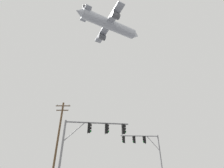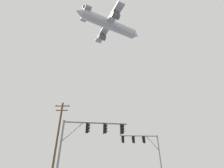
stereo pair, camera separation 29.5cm
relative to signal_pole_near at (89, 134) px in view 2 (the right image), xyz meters
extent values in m
cylinder|color=gray|center=(-2.51, -0.38, -1.58)|extent=(0.20, 0.20, 5.65)
cylinder|color=gray|center=(0.56, 0.09, 1.10)|extent=(6.17, 1.09, 0.15)
cylinder|color=gray|center=(-1.59, -0.24, 0.18)|extent=(1.91, 0.37, 1.89)
cube|color=black|center=(3.14, 0.48, 0.57)|extent=(0.31, 0.36, 0.90)
cylinder|color=black|center=(3.14, 0.48, 1.08)|extent=(0.05, 0.05, 0.12)
cube|color=black|center=(3.01, 0.46, 0.57)|extent=(0.09, 0.46, 1.04)
sphere|color=black|center=(3.29, 0.50, 0.84)|extent=(0.20, 0.20, 0.20)
cylinder|color=black|center=(3.35, 0.51, 0.90)|extent=(0.07, 0.21, 0.21)
sphere|color=black|center=(3.29, 0.50, 0.56)|extent=(0.20, 0.20, 0.20)
cylinder|color=black|center=(3.35, 0.51, 0.62)|extent=(0.07, 0.21, 0.21)
sphere|color=green|center=(3.29, 0.50, 0.28)|extent=(0.20, 0.20, 0.20)
cylinder|color=black|center=(3.35, 0.51, 0.34)|extent=(0.07, 0.21, 0.21)
cube|color=black|center=(1.45, 0.22, 0.57)|extent=(0.31, 0.36, 0.90)
cylinder|color=black|center=(1.45, 0.22, 1.08)|extent=(0.05, 0.05, 0.12)
cube|color=black|center=(1.32, 0.20, 0.57)|extent=(0.09, 0.46, 1.04)
sphere|color=black|center=(1.60, 0.24, 0.84)|extent=(0.20, 0.20, 0.20)
cylinder|color=black|center=(1.66, 0.25, 0.90)|extent=(0.07, 0.21, 0.21)
sphere|color=black|center=(1.60, 0.24, 0.56)|extent=(0.20, 0.20, 0.20)
cylinder|color=black|center=(1.66, 0.25, 0.62)|extent=(0.07, 0.21, 0.21)
sphere|color=green|center=(1.60, 0.24, 0.28)|extent=(0.20, 0.20, 0.20)
cylinder|color=black|center=(1.66, 0.25, 0.34)|extent=(0.07, 0.21, 0.21)
cube|color=black|center=(-0.23, -0.04, 0.57)|extent=(0.31, 0.36, 0.90)
cylinder|color=black|center=(-0.23, -0.04, 1.08)|extent=(0.05, 0.05, 0.12)
cube|color=black|center=(-0.37, -0.06, 0.57)|extent=(0.09, 0.46, 1.04)
sphere|color=black|center=(-0.09, -0.01, 0.84)|extent=(0.20, 0.20, 0.20)
cylinder|color=black|center=(-0.03, 0.00, 0.90)|extent=(0.07, 0.21, 0.21)
sphere|color=black|center=(-0.09, -0.01, 0.56)|extent=(0.20, 0.20, 0.20)
cylinder|color=black|center=(-0.03, 0.00, 0.62)|extent=(0.07, 0.21, 0.21)
sphere|color=green|center=(-0.09, -0.01, 0.28)|extent=(0.20, 0.20, 0.20)
cylinder|color=black|center=(-0.03, 0.00, 0.34)|extent=(0.07, 0.21, 0.21)
cylinder|color=gray|center=(8.75, 8.66, -1.42)|extent=(0.20, 0.20, 5.98)
cylinder|color=gray|center=(6.00, 8.46, 1.42)|extent=(5.52, 0.54, 0.15)
cylinder|color=gray|center=(7.92, 8.60, 0.45)|extent=(1.72, 0.20, 1.99)
cube|color=black|center=(3.68, 8.30, 0.89)|extent=(0.28, 0.34, 0.90)
cylinder|color=black|center=(3.68, 8.30, 1.40)|extent=(0.05, 0.05, 0.12)
cube|color=black|center=(3.82, 8.31, 0.89)|extent=(0.06, 0.46, 1.04)
sphere|color=black|center=(3.54, 8.29, 1.16)|extent=(0.20, 0.20, 0.20)
cylinder|color=black|center=(3.47, 8.29, 1.22)|extent=(0.05, 0.21, 0.21)
sphere|color=black|center=(3.54, 8.29, 0.88)|extent=(0.20, 0.20, 0.20)
cylinder|color=black|center=(3.47, 8.29, 0.94)|extent=(0.05, 0.21, 0.21)
sphere|color=green|center=(3.54, 8.29, 0.60)|extent=(0.20, 0.20, 0.20)
cylinder|color=black|center=(3.47, 8.29, 0.66)|extent=(0.05, 0.21, 0.21)
cube|color=black|center=(5.20, 8.41, 0.89)|extent=(0.28, 0.34, 0.90)
cylinder|color=black|center=(5.20, 8.41, 1.40)|extent=(0.05, 0.05, 0.12)
cube|color=black|center=(5.34, 8.42, 0.89)|extent=(0.06, 0.46, 1.04)
sphere|color=black|center=(5.05, 8.40, 1.16)|extent=(0.20, 0.20, 0.20)
cylinder|color=black|center=(4.99, 8.39, 1.22)|extent=(0.05, 0.21, 0.21)
sphere|color=black|center=(5.05, 8.40, 0.88)|extent=(0.20, 0.20, 0.20)
cylinder|color=black|center=(4.99, 8.39, 0.94)|extent=(0.05, 0.21, 0.21)
sphere|color=green|center=(5.05, 8.40, 0.60)|extent=(0.20, 0.20, 0.20)
cylinder|color=black|center=(4.99, 8.39, 0.66)|extent=(0.05, 0.21, 0.21)
cube|color=black|center=(6.71, 8.51, 0.89)|extent=(0.28, 0.34, 0.90)
cylinder|color=black|center=(6.71, 8.51, 1.40)|extent=(0.05, 0.05, 0.12)
cube|color=black|center=(6.85, 8.52, 0.89)|extent=(0.06, 0.46, 1.04)
sphere|color=black|center=(6.57, 8.50, 1.16)|extent=(0.20, 0.20, 0.20)
cylinder|color=black|center=(6.50, 8.50, 1.22)|extent=(0.05, 0.21, 0.21)
sphere|color=black|center=(6.57, 8.50, 0.88)|extent=(0.20, 0.20, 0.20)
cylinder|color=black|center=(6.50, 8.50, 0.94)|extent=(0.05, 0.21, 0.21)
sphere|color=green|center=(6.57, 8.50, 0.60)|extent=(0.20, 0.20, 0.20)
cylinder|color=black|center=(6.50, 8.50, 0.66)|extent=(0.05, 0.21, 0.21)
cylinder|color=brown|center=(-5.50, 7.27, 0.87)|extent=(0.28, 0.28, 10.55)
cube|color=brown|center=(-5.50, 7.27, 5.64)|extent=(2.20, 0.12, 0.12)
cube|color=brown|center=(-5.50, 7.27, 4.94)|extent=(1.80, 0.12, 0.12)
cylinder|color=gray|center=(-6.40, 7.27, 5.76)|extent=(0.10, 0.10, 0.18)
cylinder|color=gray|center=(-4.60, 7.27, 5.76)|extent=(0.10, 0.10, 0.18)
cylinder|color=#B7BCC6|center=(1.05, 25.89, 45.22)|extent=(20.58, 13.22, 3.78)
cone|color=#B7BCC6|center=(11.51, 31.38, 45.22)|extent=(3.97, 4.39, 3.59)
cone|color=#B7BCC6|center=(-9.30, 20.46, 45.22)|extent=(3.58, 3.94, 3.21)
cube|color=#A8ADB7|center=(0.53, 25.62, 44.65)|extent=(11.62, 18.99, 0.43)
cylinder|color=#595B60|center=(-2.08, 30.60, 43.52)|extent=(3.50, 3.20, 2.13)
cylinder|color=#595B60|center=(3.14, 20.64, 43.52)|extent=(3.50, 3.20, 2.13)
cube|color=#333338|center=(-7.11, 21.61, 47.35)|extent=(3.06, 1.79, 4.49)
cube|color=#A8ADB7|center=(-7.31, 21.50, 45.57)|extent=(5.17, 7.26, 0.24)
camera|label=1|loc=(1.99, -15.62, -3.09)|focal=25.48mm
camera|label=2|loc=(2.28, -15.62, -3.09)|focal=25.48mm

